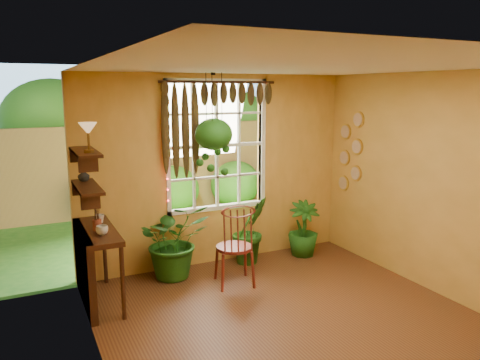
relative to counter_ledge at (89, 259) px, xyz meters
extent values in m
plane|color=brown|center=(1.91, -1.60, -0.55)|extent=(4.50, 4.50, 0.00)
plane|color=white|center=(1.91, -1.60, 2.15)|extent=(4.50, 4.50, 0.00)
plane|color=#E3AD4D|center=(1.91, 0.65, 0.80)|extent=(4.00, 0.00, 4.00)
plane|color=#E3AD4D|center=(-0.09, -1.60, 0.80)|extent=(0.00, 4.50, 4.50)
plane|color=#E3AD4D|center=(3.91, -1.60, 0.80)|extent=(0.00, 4.50, 4.50)
cube|color=white|center=(1.91, 0.68, 1.15)|extent=(1.52, 0.10, 1.86)
cube|color=white|center=(1.91, 0.71, 1.15)|extent=(1.38, 0.01, 1.78)
cylinder|color=#33170E|center=(1.91, 0.57, 2.03)|extent=(1.70, 0.04, 0.04)
cube|color=#33170E|center=(0.11, 0.00, 0.32)|extent=(0.40, 1.20, 0.06)
cube|color=#33170E|center=(-0.05, 0.00, -0.10)|extent=(0.08, 1.18, 0.90)
cylinder|color=#33170E|center=(0.27, -0.55, -0.12)|extent=(0.05, 0.05, 0.86)
cylinder|color=#33170E|center=(0.27, 0.55, -0.12)|extent=(0.05, 0.05, 0.86)
cube|color=#33170E|center=(0.03, 0.00, 0.85)|extent=(0.25, 0.90, 0.04)
cube|color=#33170E|center=(0.03, 0.00, 1.25)|extent=(0.25, 0.90, 0.04)
cube|color=#1E5A19|center=(1.91, 5.65, -0.57)|extent=(14.00, 10.00, 0.04)
cube|color=#9A7D49|center=(1.91, 3.85, 0.35)|extent=(12.00, 0.10, 1.80)
plane|color=#97CCFD|center=(1.91, 7.45, 1.00)|extent=(12.00, 0.00, 12.00)
cylinder|color=maroon|center=(1.77, -0.21, -0.06)|extent=(0.55, 0.55, 0.04)
torus|color=maroon|center=(1.73, -0.40, 0.47)|extent=(0.44, 0.13, 0.44)
imported|color=#1C4712|center=(1.14, 0.34, -0.04)|extent=(0.97, 0.86, 1.03)
imported|color=#1C4712|center=(2.30, 0.38, -0.06)|extent=(0.60, 0.51, 0.98)
imported|color=#1C4712|center=(3.16, 0.31, -0.14)|extent=(0.54, 0.54, 0.83)
ellipsoid|color=black|center=(1.72, 0.33, 1.27)|extent=(0.30, 0.30, 0.18)
ellipsoid|color=#1C4712|center=(1.72, 0.33, 1.35)|extent=(0.50, 0.50, 0.43)
imported|color=silver|center=(0.13, -0.25, 0.40)|extent=(0.16, 0.16, 0.10)
imported|color=beige|center=(0.19, 0.25, 0.40)|extent=(0.13, 0.13, 0.10)
cylinder|color=brown|center=(0.11, -0.05, 0.41)|extent=(0.10, 0.10, 0.12)
imported|color=#B2AD99|center=(0.04, 0.29, 0.94)|extent=(0.14, 0.14, 0.14)
cylinder|color=brown|center=(0.05, -0.22, 1.28)|extent=(0.11, 0.11, 0.03)
cylinder|color=brown|center=(0.05, -0.22, 1.38)|extent=(0.03, 0.03, 0.19)
cone|color=slate|center=(0.05, -0.22, 1.52)|extent=(0.19, 0.19, 0.13)
camera|label=1|loc=(-0.66, -5.39, 1.93)|focal=35.00mm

